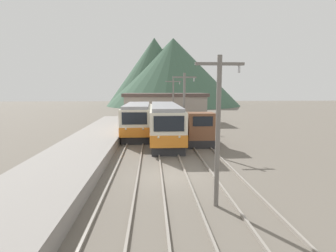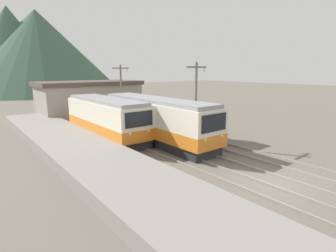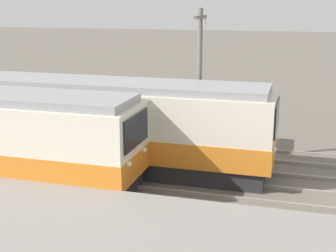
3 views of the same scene
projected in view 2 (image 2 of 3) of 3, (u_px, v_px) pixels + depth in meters
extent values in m
plane|color=#665E54|center=(272.00, 183.00, 13.72)|extent=(200.00, 200.00, 0.00)
cube|color=gray|center=(184.00, 217.00, 9.81)|extent=(4.50, 54.00, 0.82)
cube|color=gray|center=(233.00, 201.00, 11.68)|extent=(0.10, 60.00, 0.14)
cube|color=gray|center=(251.00, 192.00, 12.56)|extent=(0.10, 60.00, 0.14)
cube|color=gray|center=(267.00, 184.00, 13.39)|extent=(0.10, 60.00, 0.14)
cube|color=gray|center=(281.00, 177.00, 14.27)|extent=(0.10, 60.00, 0.14)
cube|color=gray|center=(295.00, 170.00, 15.23)|extent=(0.10, 60.00, 0.14)
cube|color=gray|center=(306.00, 165.00, 16.11)|extent=(0.10, 60.00, 0.14)
cube|color=#28282B|center=(107.00, 134.00, 22.72)|extent=(2.58, 10.04, 0.70)
cube|color=silver|center=(106.00, 116.00, 22.38)|extent=(2.80, 10.46, 2.48)
cube|color=orange|center=(106.00, 125.00, 22.55)|extent=(2.84, 10.50, 0.89)
cube|color=black|center=(139.00, 119.00, 18.27)|extent=(2.24, 0.06, 1.09)
sphere|color=silver|center=(130.00, 134.00, 17.99)|extent=(0.18, 0.18, 0.18)
sphere|color=silver|center=(149.00, 131.00, 18.93)|extent=(0.18, 0.18, 0.18)
cube|color=#939399|center=(105.00, 100.00, 22.09)|extent=(2.46, 10.04, 0.28)
cube|color=#28282B|center=(156.00, 136.00, 21.89)|extent=(2.58, 12.13, 0.70)
cube|color=silver|center=(155.00, 117.00, 21.55)|extent=(2.80, 12.63, 2.59)
cube|color=orange|center=(155.00, 127.00, 21.72)|extent=(2.84, 12.67, 0.93)
cube|color=black|center=(214.00, 123.00, 16.60)|extent=(2.24, 0.06, 1.14)
sphere|color=silver|center=(205.00, 140.00, 16.33)|extent=(0.18, 0.18, 0.18)
sphere|color=silver|center=(222.00, 136.00, 17.27)|extent=(0.18, 0.18, 0.18)
cube|color=#939399|center=(155.00, 100.00, 21.25)|extent=(2.46, 12.13, 0.28)
cube|color=#28282B|center=(189.00, 133.00, 23.10)|extent=(2.40, 5.85, 0.70)
cube|color=brown|center=(206.00, 120.00, 21.27)|extent=(2.28, 1.87, 2.30)
cube|color=black|center=(215.00, 115.00, 20.44)|extent=(1.68, 0.04, 0.83)
cube|color=brown|center=(182.00, 120.00, 23.59)|extent=(1.92, 3.87, 1.40)
cylinder|color=black|center=(182.00, 109.00, 23.40)|extent=(0.16, 0.16, 0.50)
cylinder|color=slate|center=(196.00, 105.00, 19.83)|extent=(0.20, 0.20, 6.35)
cube|color=slate|center=(196.00, 67.00, 19.24)|extent=(2.00, 0.12, 0.12)
cylinder|color=#B2B2B7|center=(204.00, 70.00, 19.77)|extent=(0.10, 0.10, 0.30)
cylinder|color=slate|center=(121.00, 95.00, 28.59)|extent=(0.20, 0.20, 6.35)
cube|color=slate|center=(120.00, 68.00, 28.00)|extent=(2.00, 0.12, 0.12)
cylinder|color=#B2B2B7|center=(127.00, 70.00, 28.53)|extent=(0.10, 0.10, 0.30)
cube|color=gray|center=(90.00, 100.00, 33.73)|extent=(12.00, 6.00, 3.92)
cube|color=#51423D|center=(89.00, 83.00, 33.27)|extent=(12.60, 6.30, 0.50)
cone|color=#3D5B47|center=(11.00, 50.00, 66.81)|extent=(30.78, 30.78, 21.49)
cone|color=#3D5B47|center=(38.00, 52.00, 68.59)|extent=(42.31, 42.31, 21.01)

